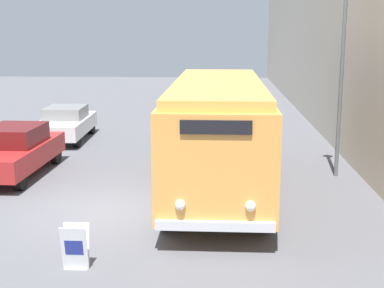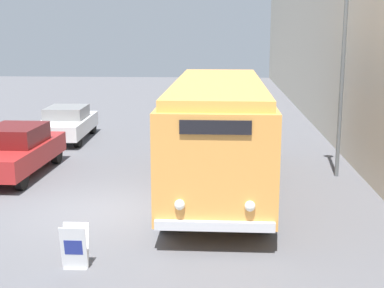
{
  "view_description": "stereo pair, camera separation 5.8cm",
  "coord_description": "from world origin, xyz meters",
  "px_view_note": "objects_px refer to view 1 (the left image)",
  "views": [
    {
      "loc": [
        3.03,
        -12.77,
        4.52
      ],
      "look_at": [
        2.32,
        -0.14,
        1.82
      ],
      "focal_mm": 50.0,
      "sensor_mm": 36.0,
      "label": 1
    },
    {
      "loc": [
        3.09,
        -12.77,
        4.52
      ],
      "look_at": [
        2.32,
        -0.14,
        1.82
      ],
      "focal_mm": 50.0,
      "sensor_mm": 36.0,
      "label": 2
    }
  ],
  "objects_px": {
    "streetlamp": "(344,29)",
    "parked_car_mid": "(66,123)",
    "parked_car_near": "(15,150)",
    "vintage_bus": "(218,129)",
    "sign_board": "(75,248)"
  },
  "relations": [
    {
      "from": "parked_car_near",
      "to": "parked_car_mid",
      "type": "height_order",
      "value": "parked_car_near"
    },
    {
      "from": "sign_board",
      "to": "streetlamp",
      "type": "height_order",
      "value": "streetlamp"
    },
    {
      "from": "sign_board",
      "to": "parked_car_near",
      "type": "bearing_deg",
      "value": 119.4
    },
    {
      "from": "parked_car_mid",
      "to": "sign_board",
      "type": "bearing_deg",
      "value": -75.18
    },
    {
      "from": "vintage_bus",
      "to": "streetlamp",
      "type": "relative_size",
      "value": 1.3
    },
    {
      "from": "vintage_bus",
      "to": "streetlamp",
      "type": "bearing_deg",
      "value": 24.19
    },
    {
      "from": "parked_car_near",
      "to": "parked_car_mid",
      "type": "bearing_deg",
      "value": 90.84
    },
    {
      "from": "streetlamp",
      "to": "sign_board",
      "type": "bearing_deg",
      "value": -132.11
    },
    {
      "from": "parked_car_near",
      "to": "streetlamp",
      "type": "bearing_deg",
      "value": 3.37
    },
    {
      "from": "vintage_bus",
      "to": "parked_car_mid",
      "type": "xyz_separation_m",
      "value": [
        -6.43,
        6.83,
        -1.07
      ]
    },
    {
      "from": "sign_board",
      "to": "parked_car_mid",
      "type": "height_order",
      "value": "parked_car_mid"
    },
    {
      "from": "vintage_bus",
      "to": "streetlamp",
      "type": "xyz_separation_m",
      "value": [
        3.75,
        1.68,
        2.79
      ]
    },
    {
      "from": "streetlamp",
      "to": "parked_car_near",
      "type": "relative_size",
      "value": 1.56
    },
    {
      "from": "streetlamp",
      "to": "parked_car_mid",
      "type": "distance_m",
      "value": 12.04
    },
    {
      "from": "streetlamp",
      "to": "parked_car_mid",
      "type": "bearing_deg",
      "value": 153.16
    }
  ]
}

